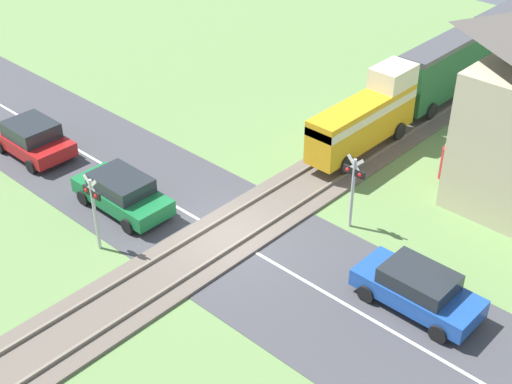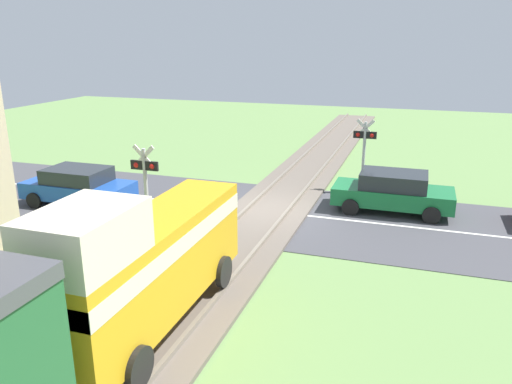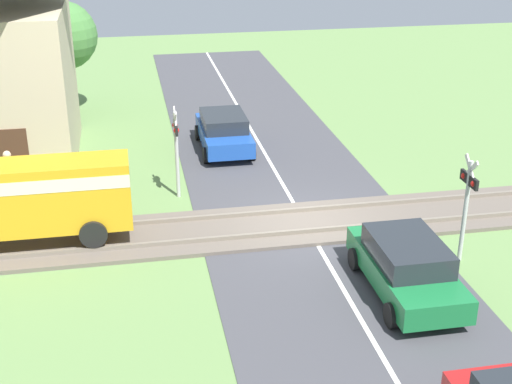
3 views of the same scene
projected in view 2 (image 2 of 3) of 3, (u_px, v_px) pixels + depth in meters
ground_plane at (269, 212)px, 17.89m from camera, size 60.00×60.00×0.00m
road_surface at (269, 212)px, 17.89m from camera, size 48.00×6.40×0.02m
track_bed at (269, 210)px, 17.87m from camera, size 2.80×48.00×0.24m
car_near_crossing at (393, 191)px, 17.73m from camera, size 4.16×1.90×1.46m
car_far_side at (78, 186)px, 18.46m from camera, size 4.03×1.90×1.42m
crossing_signal_west_approach at (364, 146)px, 19.69m from camera, size 0.90×0.18×2.97m
crossing_signal_east_approach at (145, 179)px, 14.97m from camera, size 0.90×0.18×2.97m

